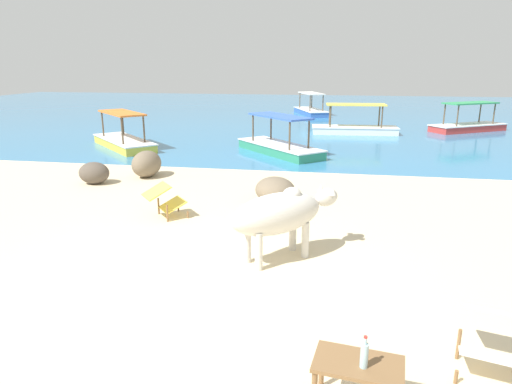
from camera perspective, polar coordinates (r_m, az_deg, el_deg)
sand_beach at (r=6.37m, az=-7.28°, el=-11.85°), size 18.00×14.00×0.04m
water_surface at (r=27.58m, az=6.24°, el=9.64°), size 60.00×36.00×0.03m
cow at (r=6.86m, az=3.05°, el=-2.74°), size 1.74×1.64×1.12m
low_bench_table at (r=4.26m, az=12.77°, el=-21.15°), size 0.82×0.54×0.48m
bottle at (r=4.10m, az=13.53°, el=-19.38°), size 0.07×0.07×0.30m
deck_chair_near at (r=5.15m, az=27.49°, el=-15.71°), size 0.72×0.88×0.68m
deck_chair_far at (r=9.00m, az=-11.46°, el=-0.85°), size 0.93×0.90×0.68m
shore_rock_large at (r=12.08m, az=-19.80°, el=2.28°), size 0.82×0.66×0.56m
shore_rock_medium at (r=12.42m, az=-13.67°, el=3.48°), size 0.84×1.06×0.70m
shore_rock_small at (r=9.83m, az=2.44°, el=0.27°), size 1.23×1.25×0.56m
boat_green at (r=15.46m, az=2.98°, el=5.91°), size 3.33×3.49×1.29m
boat_white at (r=20.36m, az=12.36°, el=7.99°), size 3.73×1.37×1.29m
boat_red at (r=22.80m, az=25.22°, el=7.67°), size 3.73×2.93×1.29m
boat_yellow at (r=17.23m, az=-16.40°, el=6.32°), size 3.41×3.42×1.29m
boat_blue at (r=27.74m, az=6.93°, el=10.26°), size 2.35×3.84×1.29m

